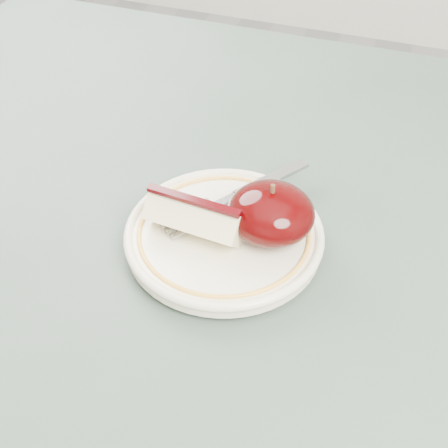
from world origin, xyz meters
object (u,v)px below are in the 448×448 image
(apple_half, at_px, (271,213))
(fork, at_px, (235,197))
(plate, at_px, (224,235))
(table, at_px, (177,310))

(apple_half, bearing_deg, fork, 143.89)
(plate, bearing_deg, table, -154.56)
(plate, xyz_separation_m, fork, (-0.00, 0.04, 0.01))
(fork, bearing_deg, apple_half, -91.35)
(plate, distance_m, apple_half, 0.05)
(table, bearing_deg, plate, 25.44)
(table, distance_m, fork, 0.13)
(plate, height_order, fork, fork)
(apple_half, xyz_separation_m, fork, (-0.04, 0.03, -0.02))
(table, bearing_deg, apple_half, 21.79)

